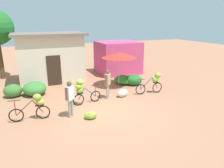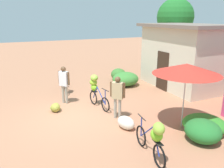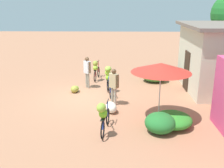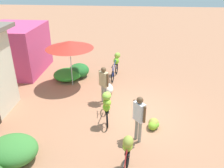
{
  "view_description": "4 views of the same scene",
  "coord_description": "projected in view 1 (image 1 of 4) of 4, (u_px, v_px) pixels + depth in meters",
  "views": [
    {
      "loc": [
        -3.36,
        -8.58,
        4.17
      ],
      "look_at": [
        0.83,
        0.89,
        0.97
      ],
      "focal_mm": 33.04,
      "sensor_mm": 36.0,
      "label": 1
    },
    {
      "loc": [
        7.92,
        -2.1,
        3.7
      ],
      "look_at": [
        0.15,
        1.43,
        1.18
      ],
      "focal_mm": 36.44,
      "sensor_mm": 36.0,
      "label": 2
    },
    {
      "loc": [
        11.89,
        1.56,
        4.38
      ],
      "look_at": [
        0.75,
        1.29,
        0.95
      ],
      "focal_mm": 42.83,
      "sensor_mm": 36.0,
      "label": 3
    },
    {
      "loc": [
        -7.98,
        0.22,
        5.21
      ],
      "look_at": [
        0.37,
        0.98,
        1.1
      ],
      "focal_mm": 37.76,
      "sensor_mm": 36.0,
      "label": 4
    }
  ],
  "objects": [
    {
      "name": "bicycle_center_loaded",
      "position": [
        154.0,
        82.0,
        12.14
      ],
      "size": [
        1.71,
        0.43,
        1.24
      ],
      "color": "black",
      "rests_on": "ground"
    },
    {
      "name": "shop_pink",
      "position": [
        118.0,
        57.0,
        16.85
      ],
      "size": [
        3.2,
        2.8,
        2.54
      ],
      "primitive_type": "cube",
      "color": "#D04378",
      "rests_on": "ground"
    },
    {
      "name": "person_vendor",
      "position": [
        70.0,
        95.0,
        9.04
      ],
      "size": [
        0.46,
        0.41,
        1.67
      ],
      "color": "gray",
      "rests_on": "ground"
    },
    {
      "name": "bicycle_near_pile",
      "position": [
        82.0,
        90.0,
        10.44
      ],
      "size": [
        1.57,
        0.43,
        1.36
      ],
      "color": "black",
      "rests_on": "ground"
    },
    {
      "name": "hedge_bush_front_left",
      "position": [
        13.0,
        91.0,
        11.65
      ],
      "size": [
        1.01,
        0.9,
        0.73
      ],
      "primitive_type": "ellipsoid",
      "color": "#3C7431",
      "rests_on": "ground"
    },
    {
      "name": "ground_plane",
      "position": [
        104.0,
        110.0,
        10.03
      ],
      "size": [
        60.0,
        60.0,
        0.0
      ],
      "primitive_type": "plane",
      "color": "#AA7052"
    },
    {
      "name": "person_bystander",
      "position": [
        108.0,
        81.0,
        11.23
      ],
      "size": [
        0.42,
        0.45,
        1.64
      ],
      "color": "gray",
      "rests_on": "ground"
    },
    {
      "name": "bicycle_leftmost",
      "position": [
        35.0,
        105.0,
        8.87
      ],
      "size": [
        1.69,
        0.35,
        1.19
      ],
      "color": "black",
      "rests_on": "ground"
    },
    {
      "name": "building_low",
      "position": [
        50.0,
        57.0,
        14.5
      ],
      "size": [
        4.81,
        3.06,
        3.36
      ],
      "color": "beige",
      "rests_on": "ground"
    },
    {
      "name": "hedge_bush_mid",
      "position": [
        124.0,
        80.0,
        14.18
      ],
      "size": [
        1.39,
        1.43,
        0.55
      ],
      "primitive_type": "ellipsoid",
      "color": "#2F8C2B",
      "rests_on": "ground"
    },
    {
      "name": "produce_sack",
      "position": [
        123.0,
        93.0,
        11.72
      ],
      "size": [
        0.8,
        0.62,
        0.44
      ],
      "primitive_type": "ellipsoid",
      "rotation": [
        0.0,
        0.0,
        0.29
      ],
      "color": "silver",
      "rests_on": "ground"
    },
    {
      "name": "market_umbrella",
      "position": [
        119.0,
        55.0,
        13.04
      ],
      "size": [
        2.23,
        2.23,
        2.25
      ],
      "color": "beige",
      "rests_on": "ground"
    },
    {
      "name": "banana_pile_on_ground",
      "position": [
        90.0,
        115.0,
        9.08
      ],
      "size": [
        0.59,
        0.5,
        0.35
      ],
      "color": "#79C034",
      "rests_on": "ground"
    },
    {
      "name": "hedge_bush_front_right",
      "position": [
        35.0,
        88.0,
        11.98
      ],
      "size": [
        1.32,
        1.49,
        0.77
      ],
      "primitive_type": "ellipsoid",
      "color": "#3D8036",
      "rests_on": "ground"
    },
    {
      "name": "hedge_bush_by_door",
      "position": [
        134.0,
        80.0,
        13.87
      ],
      "size": [
        1.13,
        1.07,
        0.7
      ],
      "primitive_type": "ellipsoid",
      "color": "#25712E",
      "rests_on": "ground"
    }
  ]
}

